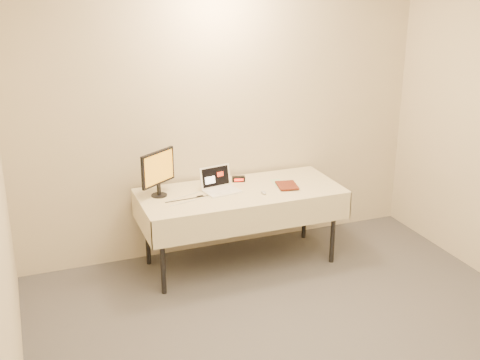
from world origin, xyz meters
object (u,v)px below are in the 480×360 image
object	(u,v)px
book	(278,175)
laptop	(219,185)
monitor	(158,170)
table	(240,197)

from	to	relation	value
book	laptop	bearing A→B (deg)	178.14
monitor	book	distance (m)	1.10
table	book	bearing A→B (deg)	-8.85
table	book	distance (m)	0.40
monitor	book	size ratio (longest dim) A/B	1.75
table	monitor	world-z (taller)	monitor
table	monitor	xyz separation A→B (m)	(-0.73, 0.13, 0.31)
laptop	monitor	size ratio (longest dim) A/B	0.83
laptop	table	bearing A→B (deg)	-29.79
book	table	bearing A→B (deg)	-178.10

